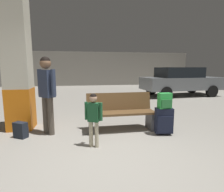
% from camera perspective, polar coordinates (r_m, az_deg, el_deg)
% --- Properties ---
extents(ground_plane, '(18.00, 18.00, 0.10)m').
position_cam_1_polar(ground_plane, '(6.99, -5.68, -4.02)').
color(ground_plane, gray).
extents(garage_back_wall, '(18.00, 0.12, 2.80)m').
position_cam_1_polar(garage_back_wall, '(15.67, -8.09, 8.35)').
color(garage_back_wall, gray).
rests_on(garage_back_wall, ground_plane).
extents(structural_pillar, '(0.57, 0.57, 3.14)m').
position_cam_1_polar(structural_pillar, '(4.94, -27.18, 8.57)').
color(structural_pillar, orange).
rests_on(structural_pillar, ground_plane).
extents(bench, '(1.61, 0.55, 0.89)m').
position_cam_1_polar(bench, '(4.43, 2.65, -4.97)').
color(bench, brown).
rests_on(bench, ground_plane).
extents(suitcase, '(0.40, 0.28, 0.60)m').
position_cam_1_polar(suitcase, '(4.30, 15.77, -7.37)').
color(suitcase, '#191E33').
rests_on(suitcase, ground_plane).
extents(backpack_bright, '(0.29, 0.20, 0.34)m').
position_cam_1_polar(backpack_bright, '(4.20, 16.04, -1.46)').
color(backpack_bright, green).
rests_on(backpack_bright, suitcase).
extents(child, '(0.32, 0.25, 1.03)m').
position_cam_1_polar(child, '(3.45, -5.74, -5.69)').
color(child, beige).
rests_on(child, ground_plane).
extents(adult, '(0.44, 0.45, 1.73)m').
position_cam_1_polar(adult, '(4.30, -19.57, 2.61)').
color(adult, brown).
rests_on(adult, ground_plane).
extents(backpack_dark_floor, '(0.32, 0.30, 0.34)m').
position_cam_1_polar(backpack_dark_floor, '(4.47, -26.40, -9.44)').
color(backpack_dark_floor, '#1E232D').
rests_on(backpack_dark_floor, ground_plane).
extents(parked_car_side, '(4.19, 1.99, 1.51)m').
position_cam_1_polar(parked_car_side, '(10.51, 20.34, 4.48)').
color(parked_car_side, slate).
rests_on(parked_car_side, ground_plane).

